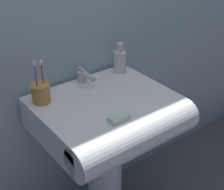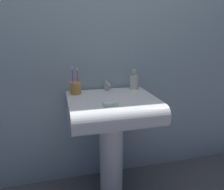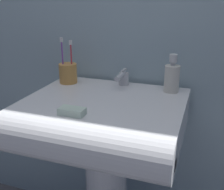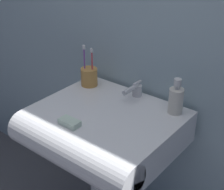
% 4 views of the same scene
% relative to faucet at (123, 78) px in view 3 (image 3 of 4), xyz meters
% --- Properties ---
extents(sink_basin, '(0.62, 0.55, 0.15)m').
position_rel_faucet_xyz_m(sink_basin, '(-0.01, -0.24, -0.11)').
color(sink_basin, white).
rests_on(sink_basin, sink_pedestal).
extents(faucet, '(0.04, 0.13, 0.07)m').
position_rel_faucet_xyz_m(faucet, '(0.00, 0.00, 0.00)').
color(faucet, silver).
rests_on(faucet, sink_basin).
extents(toothbrush_cup, '(0.08, 0.08, 0.21)m').
position_rel_faucet_xyz_m(toothbrush_cup, '(-0.25, -0.04, 0.01)').
color(toothbrush_cup, '#D19347').
rests_on(toothbrush_cup, sink_basin).
extents(soap_bottle, '(0.06, 0.06, 0.16)m').
position_rel_faucet_xyz_m(soap_bottle, '(0.22, -0.01, 0.03)').
color(soap_bottle, silver).
rests_on(soap_bottle, sink_basin).
extents(bar_soap, '(0.09, 0.05, 0.02)m').
position_rel_faucet_xyz_m(bar_soap, '(-0.07, -0.36, -0.02)').
color(bar_soap, silver).
rests_on(bar_soap, sink_basin).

